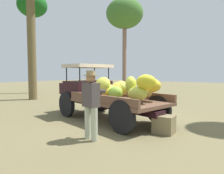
# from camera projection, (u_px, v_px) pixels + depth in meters

# --- Properties ---
(ground_plane) EXTENTS (60.00, 60.00, 0.00)m
(ground_plane) POSITION_uv_depth(u_px,v_px,m) (118.00, 120.00, 6.83)
(ground_plane) COLOR olive
(truck) EXTENTS (4.64, 2.51, 1.88)m
(truck) POSITION_uv_depth(u_px,v_px,m) (105.00, 92.00, 6.98)
(truck) COLOR black
(truck) RESTS_ON ground
(farmer) EXTENTS (0.53, 0.49, 1.63)m
(farmer) POSITION_uv_depth(u_px,v_px,m) (91.00, 101.00, 4.73)
(farmer) COLOR #B3BAA1
(farmer) RESTS_ON ground
(wooden_crate) EXTENTS (0.53, 0.46, 0.46)m
(wooden_crate) POSITION_uv_depth(u_px,v_px,m) (164.00, 124.00, 5.31)
(wooden_crate) COLOR olive
(wooden_crate) RESTS_ON ground
(forest_tree_3) EXTENTS (2.21, 2.21, 7.56)m
(forest_tree_3) POSITION_uv_depth(u_px,v_px,m) (32.00, 10.00, 15.39)
(forest_tree_3) COLOR #7C6656
(forest_tree_3) RESTS_ON ground
(forest_tree_7) EXTENTS (3.35, 3.35, 8.28)m
(forest_tree_7) POSITION_uv_depth(u_px,v_px,m) (125.00, 15.00, 18.44)
(forest_tree_7) COLOR #876758
(forest_tree_7) RESTS_ON ground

